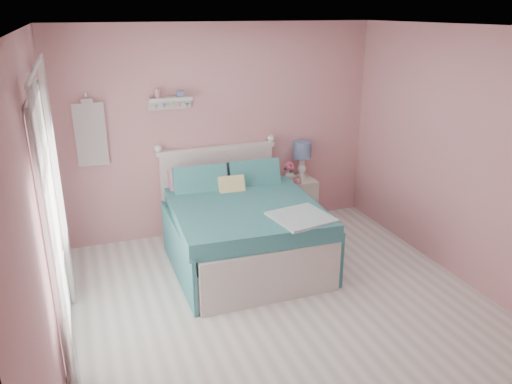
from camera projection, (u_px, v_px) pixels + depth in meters
floor at (292, 318)px, 4.69m from camera, size 4.50×4.50×0.00m
room_shell at (297, 156)px, 4.15m from camera, size 4.50×4.50×4.50m
bed at (241, 229)px, 5.65m from camera, size 1.61×1.98×1.13m
nightstand at (297, 201)px, 6.68m from camera, size 0.43×0.43×0.63m
table_lamp at (302, 152)px, 6.56m from camera, size 0.24×0.24×0.48m
vase at (290, 175)px, 6.53m from camera, size 0.15×0.15×0.14m
teacup at (297, 181)px, 6.39m from camera, size 0.14×0.14×0.08m
roses at (290, 166)px, 6.48m from camera, size 0.14×0.11×0.12m
wall_shelf at (170, 100)px, 5.82m from camera, size 0.50×0.15×0.25m
hanging_dress at (91, 135)px, 5.63m from camera, size 0.34×0.03×0.72m
french_door at (53, 227)px, 4.04m from camera, size 0.04×1.32×2.16m
curtain_near at (57, 254)px, 3.36m from camera, size 0.04×0.40×2.32m
curtain_far at (58, 185)px, 4.67m from camera, size 0.04×0.40×2.32m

